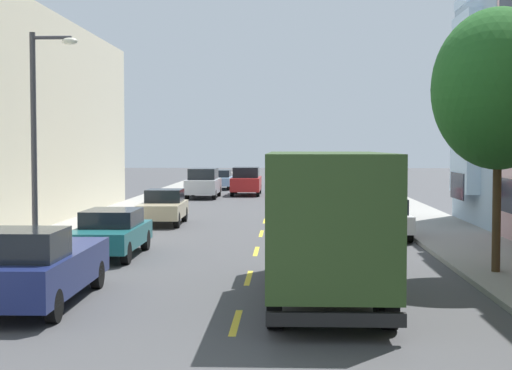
# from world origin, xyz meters

# --- Properties ---
(ground_plane) EXTENTS (160.00, 160.00, 0.00)m
(ground_plane) POSITION_xyz_m (0.00, 30.00, 0.00)
(ground_plane) COLOR #424244
(sidewalk_left) EXTENTS (3.20, 120.00, 0.14)m
(sidewalk_left) POSITION_xyz_m (-7.10, 28.00, 0.07)
(sidewalk_left) COLOR #99968E
(sidewalk_left) RESTS_ON ground_plane
(sidewalk_right) EXTENTS (3.20, 120.00, 0.14)m
(sidewalk_right) POSITION_xyz_m (7.10, 28.00, 0.07)
(sidewalk_right) COLOR #99968E
(sidewalk_right) RESTS_ON ground_plane
(lane_centerline_dashes) EXTENTS (0.14, 47.20, 0.01)m
(lane_centerline_dashes) POSITION_xyz_m (0.00, 24.50, 0.00)
(lane_centerline_dashes) COLOR yellow
(lane_centerline_dashes) RESTS_ON ground_plane
(street_tree_second) EXTENTS (3.41, 3.41, 6.80)m
(street_tree_second) POSITION_xyz_m (6.40, 12.41, 4.85)
(street_tree_second) COLOR #47331E
(street_tree_second) RESTS_ON sidewalk_right
(street_lamp) EXTENTS (1.35, 0.28, 6.41)m
(street_lamp) POSITION_xyz_m (-5.94, 13.65, 3.88)
(street_lamp) COLOR #38383D
(street_lamp) RESTS_ON sidewalk_left
(delivery_box_truck) EXTENTS (2.43, 8.18, 3.26)m
(delivery_box_truck) POSITION_xyz_m (1.80, 9.25, 1.87)
(delivery_box_truck) COLOR #2D471E
(delivery_box_truck) RESTS_ON ground_plane
(parked_hatchback_white) EXTENTS (1.83, 4.04, 1.50)m
(parked_hatchback_white) POSITION_xyz_m (4.48, 20.67, 0.76)
(parked_hatchback_white) COLOR silver
(parked_hatchback_white) RESTS_ON ground_plane
(parked_hatchback_champagne) EXTENTS (1.81, 4.03, 1.50)m
(parked_hatchback_champagne) POSITION_xyz_m (-4.34, 25.34, 0.76)
(parked_hatchback_champagne) COLOR tan
(parked_hatchback_champagne) RESTS_ON ground_plane
(parked_wagon_sky) EXTENTS (1.84, 4.71, 1.50)m
(parked_wagon_sky) POSITION_xyz_m (-4.25, 52.52, 0.80)
(parked_wagon_sky) COLOR #7A9EC6
(parked_wagon_sky) RESTS_ON ground_plane
(parked_suv_silver) EXTENTS (1.96, 4.81, 1.93)m
(parked_suv_silver) POSITION_xyz_m (-4.43, 42.19, 0.99)
(parked_suv_silver) COLOR #B2B5BA
(parked_suv_silver) RESTS_ON ground_plane
(parked_wagon_burgundy) EXTENTS (1.86, 4.72, 1.50)m
(parked_wagon_burgundy) POSITION_xyz_m (4.34, 35.56, 0.80)
(parked_wagon_burgundy) COLOR maroon
(parked_wagon_burgundy) RESTS_ON ground_plane
(parked_pickup_navy) EXTENTS (2.07, 5.33, 1.73)m
(parked_pickup_navy) POSITION_xyz_m (-4.41, 8.43, 0.83)
(parked_pickup_navy) COLOR navy
(parked_pickup_navy) RESTS_ON ground_plane
(parked_sedan_teal) EXTENTS (1.80, 4.50, 1.43)m
(parked_sedan_teal) POSITION_xyz_m (-4.42, 15.72, 0.75)
(parked_sedan_teal) COLOR #195B60
(parked_sedan_teal) RESTS_ON ground_plane
(parked_sedan_charcoal) EXTENTS (1.91, 4.54, 1.43)m
(parked_sedan_charcoal) POSITION_xyz_m (4.25, 27.40, 0.75)
(parked_sedan_charcoal) COLOR #333338
(parked_sedan_charcoal) RESTS_ON ground_plane
(moving_red_sedan) EXTENTS (1.95, 4.80, 1.93)m
(moving_red_sedan) POSITION_xyz_m (-1.80, 45.28, 0.99)
(moving_red_sedan) COLOR #AD1E1E
(moving_red_sedan) RESTS_ON ground_plane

